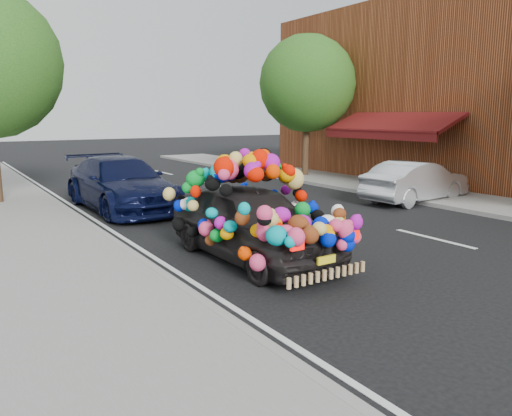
% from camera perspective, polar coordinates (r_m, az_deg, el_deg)
% --- Properties ---
extents(ground, '(100.00, 100.00, 0.00)m').
position_cam_1_polar(ground, '(8.87, 5.21, -6.59)').
color(ground, black).
rests_on(ground, ground).
extents(sidewalk, '(4.00, 60.00, 0.12)m').
position_cam_1_polar(sidewalk, '(7.20, -23.47, -11.10)').
color(sidewalk, gray).
rests_on(sidewalk, ground).
extents(kerb, '(0.15, 60.00, 0.13)m').
position_cam_1_polar(kerb, '(7.70, -8.88, -8.87)').
color(kerb, gray).
rests_on(kerb, ground).
extents(footpath_far, '(3.00, 40.00, 0.12)m').
position_cam_1_polar(footpath_far, '(16.76, 21.23, 1.08)').
color(footpath_far, gray).
rests_on(footpath_far, ground).
extents(lane_markings, '(6.00, 50.00, 0.01)m').
position_cam_1_polar(lane_markings, '(11.38, 19.68, -3.30)').
color(lane_markings, silver).
rests_on(lane_markings, ground).
extents(tree_far_b, '(4.00, 4.00, 5.90)m').
position_cam_1_polar(tree_far_b, '(21.33, 5.83, 13.94)').
color(tree_far_b, '#332114').
rests_on(tree_far_b, ground).
extents(plush_art_car, '(2.05, 4.27, 2.03)m').
position_cam_1_polar(plush_art_car, '(9.03, -0.51, 0.49)').
color(plush_art_car, black).
rests_on(plush_art_car, ground).
extents(navy_sedan, '(2.20, 5.11, 1.46)m').
position_cam_1_polar(navy_sedan, '(14.47, -15.16, 2.73)').
color(navy_sedan, black).
rests_on(navy_sedan, ground).
extents(silver_hatchback, '(3.89, 1.62, 1.25)m').
position_cam_1_polar(silver_hatchback, '(15.95, 17.80, 2.89)').
color(silver_hatchback, silver).
rests_on(silver_hatchback, ground).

